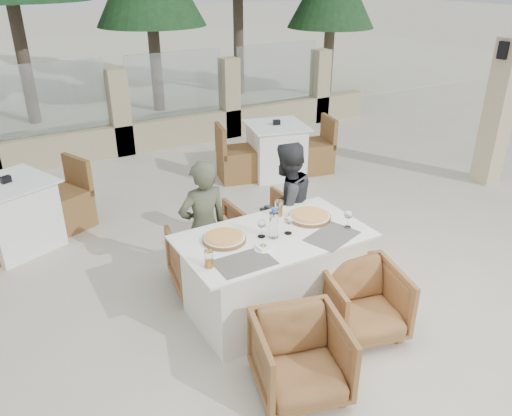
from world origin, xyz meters
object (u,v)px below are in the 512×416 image
olive_dish (263,247)px  bg_table_a (14,215)px  water_bottle (274,223)px  armchair_near_right (363,301)px  wine_glass_centre (261,227)px  wine_glass_corner (348,218)px  armchair_far_left (205,258)px  wine_glass_near (288,224)px  pizza_left (224,238)px  diner_right (286,207)px  pizza_right (310,216)px  armchair_far_right (263,226)px  armchair_near_left (300,358)px  beer_glass_right (279,208)px  diner_left (204,228)px  beer_glass_left (209,259)px  bg_table_b (276,150)px  dining_table (273,274)px

olive_dish → bg_table_a: bearing=122.7°
water_bottle → armchair_near_right: water_bottle is taller
water_bottle → wine_glass_centre: (-0.08, 0.06, -0.04)m
wine_glass_corner → bg_table_a: size_ratio=0.11×
armchair_far_left → wine_glass_near: bearing=132.7°
pizza_left → diner_right: 1.06m
bg_table_a → armchair_far_left: bearing=-71.2°
armchair_far_left → wine_glass_corner: bearing=147.0°
wine_glass_centre → armchair_near_right: size_ratio=0.28×
pizza_right → armchair_far_right: size_ratio=0.56×
pizza_left → armchair_near_right: size_ratio=0.55×
water_bottle → armchair_near_left: 1.11m
wine_glass_near → armchair_far_right: wine_glass_near is taller
beer_glass_right → armchair_far_left: bearing=147.7°
wine_glass_near → diner_left: size_ratio=0.14×
wine_glass_centre → diner_right: diner_right is taller
pizza_right → armchair_near_right: pizza_right is taller
beer_glass_left → armchair_near_left: (0.35, -0.73, -0.54)m
armchair_near_right → bg_table_b: (1.28, 3.40, 0.09)m
beer_glass_left → pizza_right: bearing=13.7°
armchair_far_right → armchair_near_left: armchair_far_right is taller
pizza_right → wine_glass_near: size_ratio=2.07×
wine_glass_centre → beer_glass_left: wine_glass_centre is taller
olive_dish → armchair_near_right: size_ratio=0.17×
dining_table → pizza_right: 0.61m
pizza_right → water_bottle: 0.49m
pizza_left → wine_glass_centre: wine_glass_centre is taller
pizza_left → water_bottle: (0.38, -0.15, 0.11)m
armchair_near_left → diner_right: 1.77m
armchair_far_right → pizza_right: bearing=88.2°
wine_glass_centre → armchair_near_right: 1.05m
wine_glass_near → beer_glass_left: bearing=-170.1°
beer_glass_left → bg_table_a: bearing=114.2°
armchair_far_right → bg_table_b: bearing=-126.3°
armchair_near_right → pizza_left: bearing=155.4°
diner_left → beer_glass_right: bearing=150.3°
olive_dish → armchair_near_right: bearing=-33.3°
wine_glass_centre → armchair_far_right: 1.20m
pizza_left → water_bottle: size_ratio=1.34×
wine_glass_centre → armchair_far_right: (0.56, 0.91, -0.56)m
pizza_right → bg_table_b: (1.34, 2.68, -0.41)m
olive_dish → armchair_near_left: size_ratio=0.17×
armchair_far_left → armchair_far_right: (0.81, 0.26, 0.01)m
beer_glass_left → armchair_near_left: 0.97m
pizza_left → water_bottle: bearing=-21.6°
armchair_near_right → diner_right: diner_right is taller
dining_table → wine_glass_centre: wine_glass_centre is taller
wine_glass_corner → armchair_far_left: (-0.98, 0.87, -0.57)m
dining_table → armchair_far_right: (0.45, 0.94, -0.08)m
armchair_near_right → wine_glass_centre: bearing=147.8°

